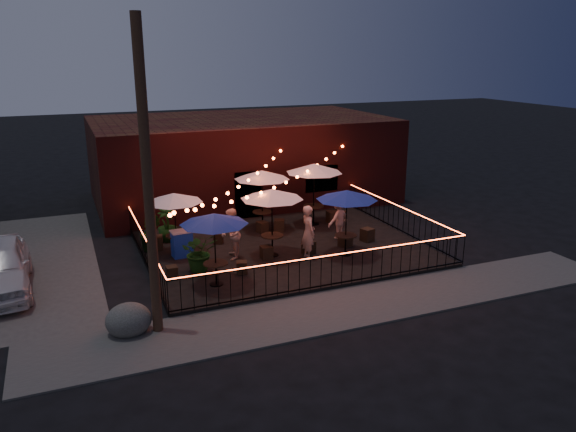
% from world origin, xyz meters
% --- Properties ---
extents(ground, '(110.00, 110.00, 0.00)m').
position_xyz_m(ground, '(0.00, 0.00, 0.00)').
color(ground, black).
rests_on(ground, ground).
extents(patio, '(10.00, 8.00, 0.15)m').
position_xyz_m(patio, '(0.00, 2.00, 0.07)').
color(patio, black).
rests_on(patio, ground).
extents(sidewalk, '(18.00, 2.50, 0.05)m').
position_xyz_m(sidewalk, '(0.00, -3.25, 0.03)').
color(sidewalk, '#413F3C').
rests_on(sidewalk, ground).
extents(brick_building, '(14.00, 8.00, 4.00)m').
position_xyz_m(brick_building, '(1.00, 9.99, 2.00)').
color(brick_building, '#3D1210').
rests_on(brick_building, ground).
extents(utility_pole, '(0.26, 0.26, 8.00)m').
position_xyz_m(utility_pole, '(-5.40, -2.60, 4.00)').
color(utility_pole, '#3D2519').
rests_on(utility_pole, ground).
extents(fence_front, '(10.00, 0.04, 1.04)m').
position_xyz_m(fence_front, '(0.00, -2.00, 0.66)').
color(fence_front, black).
rests_on(fence_front, patio).
extents(fence_left, '(0.04, 8.00, 1.04)m').
position_xyz_m(fence_left, '(-5.00, 2.00, 0.66)').
color(fence_left, black).
rests_on(fence_left, patio).
extents(fence_right, '(0.04, 8.00, 1.04)m').
position_xyz_m(fence_right, '(5.00, 2.00, 0.66)').
color(fence_right, black).
rests_on(fence_right, patio).
extents(festoon_lights, '(10.02, 8.72, 1.32)m').
position_xyz_m(festoon_lights, '(-1.01, 1.70, 2.52)').
color(festoon_lights, '#FF4D19').
rests_on(festoon_lights, ground).
extents(cafe_table_0, '(2.61, 2.61, 2.30)m').
position_xyz_m(cafe_table_0, '(-3.24, -0.50, 2.25)').
color(cafe_table_0, black).
rests_on(cafe_table_0, patio).
extents(cafe_table_1, '(2.63, 2.63, 2.23)m').
position_xyz_m(cafe_table_1, '(-3.80, 2.73, 2.19)').
color(cafe_table_1, black).
rests_on(cafe_table_1, patio).
extents(cafe_table_2, '(2.73, 2.73, 2.42)m').
position_xyz_m(cafe_table_2, '(-0.70, 1.26, 2.36)').
color(cafe_table_2, black).
rests_on(cafe_table_2, patio).
extents(cafe_table_3, '(2.83, 2.83, 2.44)m').
position_xyz_m(cafe_table_3, '(0.01, 4.24, 2.38)').
color(cafe_table_3, black).
rests_on(cafe_table_3, patio).
extents(cafe_table_4, '(2.60, 2.60, 2.37)m').
position_xyz_m(cafe_table_4, '(1.73, 0.35, 2.31)').
color(cafe_table_4, black).
rests_on(cafe_table_4, patio).
extents(cafe_table_5, '(2.61, 2.61, 2.57)m').
position_xyz_m(cafe_table_5, '(2.22, 4.11, 2.50)').
color(cafe_table_5, black).
rests_on(cafe_table_5, patio).
extents(bistro_chair_0, '(0.35, 0.35, 0.41)m').
position_xyz_m(bistro_chair_0, '(-4.41, 0.51, 0.35)').
color(bistro_chair_0, black).
rests_on(bistro_chair_0, patio).
extents(bistro_chair_1, '(0.42, 0.42, 0.40)m').
position_xyz_m(bistro_chair_1, '(-2.22, 0.08, 0.35)').
color(bistro_chair_1, black).
rests_on(bistro_chair_1, patio).
extents(bistro_chair_2, '(0.51, 0.51, 0.50)m').
position_xyz_m(bistro_chair_2, '(-4.38, 3.49, 0.40)').
color(bistro_chair_2, black).
rests_on(bistro_chair_2, patio).
extents(bistro_chair_3, '(0.45, 0.45, 0.41)m').
position_xyz_m(bistro_chair_3, '(-2.12, 3.26, 0.35)').
color(bistro_chair_3, black).
rests_on(bistro_chair_3, patio).
extents(bistro_chair_4, '(0.39, 0.39, 0.45)m').
position_xyz_m(bistro_chair_4, '(-1.01, 1.03, 0.38)').
color(bistro_chair_4, black).
rests_on(bistro_chair_4, patio).
extents(bistro_chair_5, '(0.47, 0.47, 0.45)m').
position_xyz_m(bistro_chair_5, '(0.57, 0.95, 0.38)').
color(bistro_chair_5, black).
rests_on(bistro_chair_5, patio).
extents(bistro_chair_6, '(0.46, 0.46, 0.44)m').
position_xyz_m(bistro_chair_6, '(-0.14, 3.88, 0.37)').
color(bistro_chair_6, black).
rests_on(bistro_chair_6, patio).
extents(bistro_chair_7, '(0.53, 0.53, 0.47)m').
position_xyz_m(bistro_chair_7, '(0.56, 3.79, 0.39)').
color(bistro_chair_7, black).
rests_on(bistro_chair_7, patio).
extents(bistro_chair_8, '(0.54, 0.54, 0.49)m').
position_xyz_m(bistro_chair_8, '(2.15, 1.14, 0.39)').
color(bistro_chair_8, black).
rests_on(bistro_chair_8, patio).
extents(bistro_chair_9, '(0.51, 0.51, 0.49)m').
position_xyz_m(bistro_chair_9, '(3.21, 1.37, 0.39)').
color(bistro_chair_9, black).
rests_on(bistro_chair_9, patio).
extents(bistro_chair_10, '(0.44, 0.44, 0.51)m').
position_xyz_m(bistro_chair_10, '(3.04, 3.95, 0.40)').
color(bistro_chair_10, black).
rests_on(bistro_chair_10, patio).
extents(bistro_chair_11, '(0.43, 0.43, 0.40)m').
position_xyz_m(bistro_chair_11, '(3.57, 4.17, 0.35)').
color(bistro_chair_11, black).
rests_on(bistro_chair_11, patio).
extents(patron_a, '(0.46, 0.70, 1.92)m').
position_xyz_m(patron_a, '(0.35, 0.50, 1.11)').
color(patron_a, tan).
rests_on(patron_a, patio).
extents(patron_b, '(0.87, 1.01, 1.79)m').
position_xyz_m(patron_b, '(-2.12, 1.52, 1.04)').
color(patron_b, tan).
rests_on(patron_b, patio).
extents(patron_c, '(1.16, 0.90, 1.58)m').
position_xyz_m(patron_c, '(2.35, 2.11, 0.94)').
color(patron_c, tan).
rests_on(patron_c, patio).
extents(potted_shrub_a, '(1.26, 1.12, 1.31)m').
position_xyz_m(potted_shrub_a, '(-3.41, 0.85, 0.81)').
color(potted_shrub_a, '#153E12').
rests_on(potted_shrub_a, patio).
extents(potted_shrub_b, '(0.94, 0.85, 1.40)m').
position_xyz_m(potted_shrub_b, '(-4.60, 3.38, 0.85)').
color(potted_shrub_b, '#133511').
rests_on(potted_shrub_b, patio).
extents(potted_shrub_c, '(0.93, 0.93, 1.33)m').
position_xyz_m(potted_shrub_c, '(-3.83, 4.25, 0.82)').
color(potted_shrub_c, '#193F13').
rests_on(potted_shrub_c, patio).
extents(cooler, '(0.77, 0.59, 0.96)m').
position_xyz_m(cooler, '(-3.68, 2.37, 0.64)').
color(cooler, '#1536B6').
rests_on(cooler, patio).
extents(boulder, '(1.29, 1.21, 0.81)m').
position_xyz_m(boulder, '(-6.12, -2.46, 0.40)').
color(boulder, '#41403C').
rests_on(boulder, ground).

